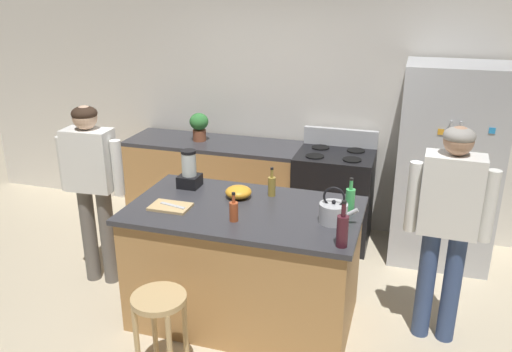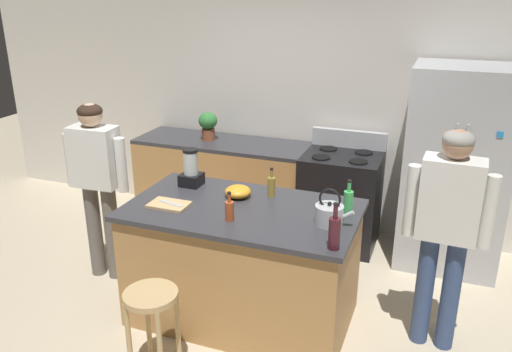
{
  "view_description": "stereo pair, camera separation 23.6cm",
  "coord_description": "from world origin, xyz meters",
  "px_view_note": "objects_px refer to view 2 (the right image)",
  "views": [
    {
      "loc": [
        1.14,
        -3.39,
        2.54
      ],
      "look_at": [
        0.0,
        0.3,
        1.1
      ],
      "focal_mm": 36.54,
      "sensor_mm": 36.0,
      "label": 1
    },
    {
      "loc": [
        1.36,
        -3.32,
        2.54
      ],
      "look_at": [
        0.0,
        0.3,
        1.1
      ],
      "focal_mm": 36.54,
      "sensor_mm": 36.0,
      "label": 2
    }
  ],
  "objects_px": {
    "stove_range": "(340,199)",
    "bottle_wine": "(334,232)",
    "person_by_island_left": "(97,175)",
    "chef_knife": "(171,203)",
    "potted_plant": "(208,124)",
    "bar_stool": "(152,312)",
    "kitchen_island": "(243,263)",
    "bottle_cooking_sauce": "(229,210)",
    "mixing_bowl": "(238,192)",
    "bottle_soda": "(348,201)",
    "cutting_board": "(169,205)",
    "bottle_vinegar": "(271,186)",
    "tea_kettle": "(329,214)",
    "refrigerator": "(456,170)",
    "person_by_sink_right": "(447,221)",
    "blender_appliance": "(191,170)"
  },
  "relations": [
    {
      "from": "stove_range",
      "to": "bottle_wine",
      "type": "distance_m",
      "value": 2.03
    },
    {
      "from": "person_by_island_left",
      "to": "chef_knife",
      "type": "bearing_deg",
      "value": -18.8
    },
    {
      "from": "chef_knife",
      "to": "potted_plant",
      "type": "bearing_deg",
      "value": 119.33
    },
    {
      "from": "bar_stool",
      "to": "bottle_wine",
      "type": "bearing_deg",
      "value": 22.84
    },
    {
      "from": "kitchen_island",
      "to": "potted_plant",
      "type": "relative_size",
      "value": 5.81
    },
    {
      "from": "bottle_cooking_sauce",
      "to": "mixing_bowl",
      "type": "height_order",
      "value": "bottle_cooking_sauce"
    },
    {
      "from": "bottle_soda",
      "to": "cutting_board",
      "type": "bearing_deg",
      "value": -164.69
    },
    {
      "from": "stove_range",
      "to": "bottle_vinegar",
      "type": "height_order",
      "value": "bottle_vinegar"
    },
    {
      "from": "kitchen_island",
      "to": "tea_kettle",
      "type": "relative_size",
      "value": 6.32
    },
    {
      "from": "kitchen_island",
      "to": "stove_range",
      "type": "relative_size",
      "value": 1.54
    },
    {
      "from": "stove_range",
      "to": "person_by_island_left",
      "type": "height_order",
      "value": "person_by_island_left"
    },
    {
      "from": "refrigerator",
      "to": "stove_range",
      "type": "distance_m",
      "value": 1.14
    },
    {
      "from": "tea_kettle",
      "to": "person_by_sink_right",
      "type": "bearing_deg",
      "value": 16.34
    },
    {
      "from": "person_by_sink_right",
      "to": "bottle_cooking_sauce",
      "type": "xyz_separation_m",
      "value": [
        -1.45,
        -0.41,
        0.03
      ]
    },
    {
      "from": "refrigerator",
      "to": "cutting_board",
      "type": "xyz_separation_m",
      "value": [
        -2.02,
        -1.66,
        0.02
      ]
    },
    {
      "from": "bottle_wine",
      "to": "cutting_board",
      "type": "relative_size",
      "value": 1.05
    },
    {
      "from": "bar_stool",
      "to": "kitchen_island",
      "type": "bearing_deg",
      "value": 70.44
    },
    {
      "from": "chef_knife",
      "to": "bar_stool",
      "type": "bearing_deg",
      "value": -60.18
    },
    {
      "from": "bottle_cooking_sauce",
      "to": "stove_range",
      "type": "bearing_deg",
      "value": 75.52
    },
    {
      "from": "refrigerator",
      "to": "person_by_sink_right",
      "type": "distance_m",
      "value": 1.32
    },
    {
      "from": "bottle_vinegar",
      "to": "bottle_soda",
      "type": "distance_m",
      "value": 0.64
    },
    {
      "from": "tea_kettle",
      "to": "bottle_cooking_sauce",
      "type": "bearing_deg",
      "value": -164.8
    },
    {
      "from": "mixing_bowl",
      "to": "bar_stool",
      "type": "bearing_deg",
      "value": -100.66
    },
    {
      "from": "person_by_island_left",
      "to": "refrigerator",
      "type": "bearing_deg",
      "value": 25.02
    },
    {
      "from": "bar_stool",
      "to": "cutting_board",
      "type": "relative_size",
      "value": 2.18
    },
    {
      "from": "refrigerator",
      "to": "mixing_bowl",
      "type": "xyz_separation_m",
      "value": [
        -1.6,
        -1.32,
        0.06
      ]
    },
    {
      "from": "chef_knife",
      "to": "person_by_sink_right",
      "type": "bearing_deg",
      "value": 22.69
    },
    {
      "from": "bottle_wine",
      "to": "bottle_vinegar",
      "type": "xyz_separation_m",
      "value": [
        -0.66,
        0.68,
        -0.03
      ]
    },
    {
      "from": "kitchen_island",
      "to": "refrigerator",
      "type": "height_order",
      "value": "refrigerator"
    },
    {
      "from": "potted_plant",
      "to": "bottle_vinegar",
      "type": "relative_size",
      "value": 1.27
    },
    {
      "from": "bottle_wine",
      "to": "bottle_vinegar",
      "type": "height_order",
      "value": "bottle_wine"
    },
    {
      "from": "person_by_island_left",
      "to": "person_by_sink_right",
      "type": "bearing_deg",
      "value": 0.7
    },
    {
      "from": "blender_appliance",
      "to": "mixing_bowl",
      "type": "relative_size",
      "value": 1.52
    },
    {
      "from": "bottle_soda",
      "to": "chef_knife",
      "type": "bearing_deg",
      "value": -164.46
    },
    {
      "from": "tea_kettle",
      "to": "bar_stool",
      "type": "bearing_deg",
      "value": -140.76
    },
    {
      "from": "person_by_island_left",
      "to": "tea_kettle",
      "type": "relative_size",
      "value": 5.85
    },
    {
      "from": "bottle_cooking_sauce",
      "to": "chef_knife",
      "type": "bearing_deg",
      "value": 172.16
    },
    {
      "from": "kitchen_island",
      "to": "person_by_sink_right",
      "type": "xyz_separation_m",
      "value": [
        1.45,
        0.18,
        0.52
      ]
    },
    {
      "from": "blender_appliance",
      "to": "tea_kettle",
      "type": "distance_m",
      "value": 1.29
    },
    {
      "from": "refrigerator",
      "to": "person_by_island_left",
      "type": "xyz_separation_m",
      "value": [
        -2.9,
        -1.36,
        0.04
      ]
    },
    {
      "from": "bar_stool",
      "to": "chef_knife",
      "type": "distance_m",
      "value": 0.85
    },
    {
      "from": "stove_range",
      "to": "cutting_board",
      "type": "xyz_separation_m",
      "value": [
        -0.98,
        -1.69,
        0.48
      ]
    },
    {
      "from": "bottle_soda",
      "to": "potted_plant",
      "type": "bearing_deg",
      "value": 142.64
    },
    {
      "from": "tea_kettle",
      "to": "cutting_board",
      "type": "height_order",
      "value": "tea_kettle"
    },
    {
      "from": "blender_appliance",
      "to": "bottle_soda",
      "type": "height_order",
      "value": "blender_appliance"
    },
    {
      "from": "person_by_sink_right",
      "to": "bottle_soda",
      "type": "height_order",
      "value": "person_by_sink_right"
    },
    {
      "from": "stove_range",
      "to": "tea_kettle",
      "type": "relative_size",
      "value": 4.12
    },
    {
      "from": "stove_range",
      "to": "mixing_bowl",
      "type": "bearing_deg",
      "value": -112.5
    },
    {
      "from": "tea_kettle",
      "to": "chef_knife",
      "type": "xyz_separation_m",
      "value": [
        -1.19,
        -0.12,
        -0.06
      ]
    },
    {
      "from": "person_by_sink_right",
      "to": "blender_appliance",
      "type": "relative_size",
      "value": 5.25
    }
  ]
}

